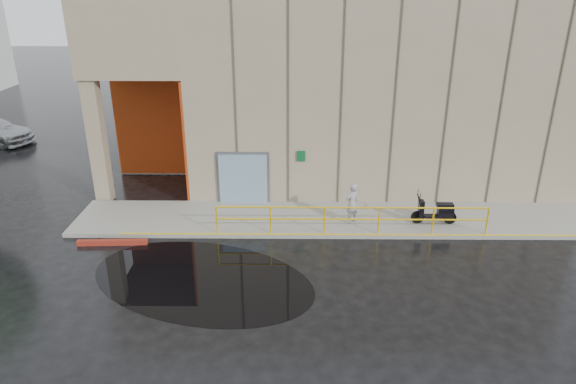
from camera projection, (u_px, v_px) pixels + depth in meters
The scene contains 8 objects.
ground at pixel (220, 285), 15.38m from camera, with size 120.00×120.00×0.00m, color black.
sidewalk at pixel (341, 219), 19.48m from camera, with size 20.00×3.00×0.15m, color gray.
building at pixel (356, 79), 23.88m from camera, with size 20.00×10.17×8.00m.
guardrail at pixel (352, 220), 18.00m from camera, with size 9.56×0.06×1.03m.
person at pixel (352, 203), 18.75m from camera, with size 0.56×0.37×1.53m, color #9A9A9E.
scooter at pixel (436, 205), 18.68m from camera, with size 1.66×0.56×1.27m.
red_curb at pixel (112, 242), 17.70m from camera, with size 2.40×0.18×0.18m, color maroon.
puddle at pixel (202, 279), 15.68m from camera, with size 7.19×4.42×0.01m, color black.
Camera 1 is at (2.17, -13.12, 8.47)m, focal length 32.00 mm.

